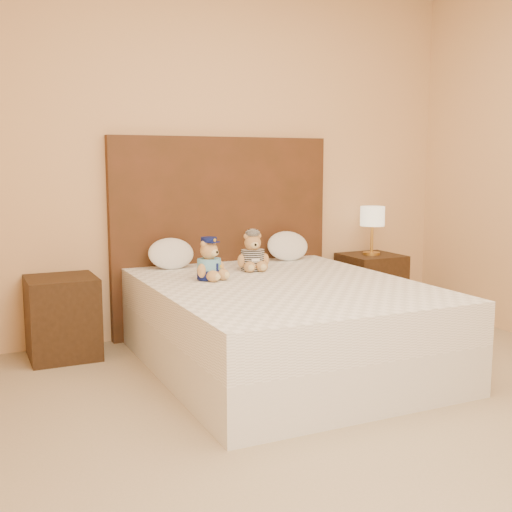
{
  "coord_description": "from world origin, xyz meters",
  "views": [
    {
      "loc": [
        -1.86,
        -2.36,
        1.31
      ],
      "look_at": [
        -0.07,
        1.45,
        0.69
      ],
      "focal_mm": 45.0,
      "sensor_mm": 36.0,
      "label": 1
    }
  ],
  "objects_px": {
    "nightstand_right": "(371,287)",
    "lamp": "(372,219)",
    "pillow_left": "(171,252)",
    "teddy_police": "(209,259)",
    "teddy_prisoner": "(253,251)",
    "pillow_right": "(288,245)",
    "bed": "(282,325)",
    "nightstand_left": "(63,317)"
  },
  "relations": [
    {
      "from": "nightstand_right",
      "to": "lamp",
      "type": "bearing_deg",
      "value": 180.0
    },
    {
      "from": "lamp",
      "to": "pillow_left",
      "type": "xyz_separation_m",
      "value": [
        -1.72,
        0.03,
        -0.18
      ]
    },
    {
      "from": "teddy_police",
      "to": "teddy_prisoner",
      "type": "distance_m",
      "value": 0.46
    },
    {
      "from": "lamp",
      "to": "pillow_right",
      "type": "relative_size",
      "value": 1.15
    },
    {
      "from": "bed",
      "to": "teddy_prisoner",
      "type": "relative_size",
      "value": 7.34
    },
    {
      "from": "bed",
      "to": "lamp",
      "type": "height_order",
      "value": "lamp"
    },
    {
      "from": "lamp",
      "to": "pillow_left",
      "type": "relative_size",
      "value": 1.18
    },
    {
      "from": "nightstand_left",
      "to": "teddy_police",
      "type": "height_order",
      "value": "teddy_police"
    },
    {
      "from": "nightstand_left",
      "to": "pillow_right",
      "type": "distance_m",
      "value": 1.77
    },
    {
      "from": "teddy_prisoner",
      "to": "pillow_left",
      "type": "relative_size",
      "value": 0.81
    },
    {
      "from": "pillow_right",
      "to": "bed",
      "type": "bearing_deg",
      "value": -119.9
    },
    {
      "from": "teddy_police",
      "to": "pillow_left",
      "type": "distance_m",
      "value": 0.54
    },
    {
      "from": "nightstand_left",
      "to": "teddy_police",
      "type": "bearing_deg",
      "value": -30.28
    },
    {
      "from": "bed",
      "to": "lamp",
      "type": "distance_m",
      "value": 1.59
    },
    {
      "from": "bed",
      "to": "nightstand_left",
      "type": "bearing_deg",
      "value": 147.38
    },
    {
      "from": "nightstand_left",
      "to": "teddy_police",
      "type": "distance_m",
      "value": 1.08
    },
    {
      "from": "bed",
      "to": "pillow_left",
      "type": "bearing_deg",
      "value": 119.64
    },
    {
      "from": "nightstand_left",
      "to": "pillow_left",
      "type": "relative_size",
      "value": 1.63
    },
    {
      "from": "nightstand_left",
      "to": "lamp",
      "type": "relative_size",
      "value": 1.38
    },
    {
      "from": "teddy_police",
      "to": "bed",
      "type": "bearing_deg",
      "value": -62.03
    },
    {
      "from": "nightstand_right",
      "to": "teddy_prisoner",
      "type": "height_order",
      "value": "teddy_prisoner"
    },
    {
      "from": "teddy_prisoner",
      "to": "nightstand_right",
      "type": "bearing_deg",
      "value": 22.17
    },
    {
      "from": "teddy_prisoner",
      "to": "nightstand_left",
      "type": "bearing_deg",
      "value": 176.06
    },
    {
      "from": "lamp",
      "to": "pillow_left",
      "type": "height_order",
      "value": "lamp"
    },
    {
      "from": "pillow_left",
      "to": "nightstand_left",
      "type": "bearing_deg",
      "value": -177.79
    },
    {
      "from": "nightstand_right",
      "to": "pillow_left",
      "type": "bearing_deg",
      "value": 179.0
    },
    {
      "from": "bed",
      "to": "teddy_prisoner",
      "type": "bearing_deg",
      "value": 86.96
    },
    {
      "from": "pillow_left",
      "to": "nightstand_right",
      "type": "bearing_deg",
      "value": -1.0
    },
    {
      "from": "lamp",
      "to": "pillow_right",
      "type": "distance_m",
      "value": 0.79
    },
    {
      "from": "nightstand_left",
      "to": "pillow_left",
      "type": "xyz_separation_m",
      "value": [
        0.78,
        0.03,
        0.39
      ]
    },
    {
      "from": "nightstand_left",
      "to": "lamp",
      "type": "height_order",
      "value": "lamp"
    },
    {
      "from": "nightstand_left",
      "to": "teddy_prisoner",
      "type": "xyz_separation_m",
      "value": [
        1.28,
        -0.29,
        0.41
      ]
    },
    {
      "from": "nightstand_right",
      "to": "teddy_prisoner",
      "type": "relative_size",
      "value": 2.02
    },
    {
      "from": "teddy_prisoner",
      "to": "pillow_left",
      "type": "height_order",
      "value": "teddy_prisoner"
    },
    {
      "from": "pillow_left",
      "to": "teddy_police",
      "type": "bearing_deg",
      "value": -80.7
    },
    {
      "from": "bed",
      "to": "teddy_police",
      "type": "relative_size",
      "value": 7.26
    },
    {
      "from": "nightstand_right",
      "to": "teddy_police",
      "type": "relative_size",
      "value": 2.0
    },
    {
      "from": "nightstand_left",
      "to": "pillow_right",
      "type": "bearing_deg",
      "value": 1.0
    },
    {
      "from": "teddy_prisoner",
      "to": "bed",
      "type": "bearing_deg",
      "value": -84.2
    },
    {
      "from": "teddy_police",
      "to": "teddy_prisoner",
      "type": "relative_size",
      "value": 1.01
    },
    {
      "from": "teddy_police",
      "to": "pillow_right",
      "type": "xyz_separation_m",
      "value": [
        0.86,
        0.54,
        -0.02
      ]
    },
    {
      "from": "teddy_police",
      "to": "pillow_right",
      "type": "distance_m",
      "value": 1.01
    }
  ]
}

